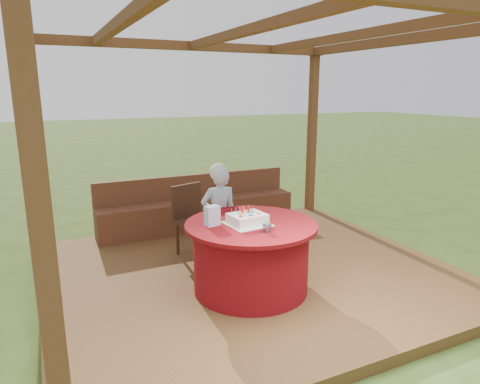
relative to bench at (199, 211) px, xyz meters
name	(u,v)px	position (x,y,z in m)	size (l,w,h in m)	color
ground	(249,278)	(0.00, -1.72, -0.38)	(60.00, 60.00, 0.00)	#354F1A
deck	(249,274)	(0.00, -1.72, -0.32)	(4.50, 4.00, 0.12)	brown
pergola	(250,67)	(0.00, -1.72, 2.02)	(4.50, 4.00, 2.72)	brown
bench	(199,211)	(0.00, 0.00, 0.00)	(3.00, 0.42, 0.80)	brown
table	(251,256)	(-0.22, -2.19, 0.11)	(1.35, 1.35, 0.73)	maroon
chair	(193,216)	(-0.42, -0.95, 0.24)	(0.56, 0.56, 0.89)	#3C2013
elderly_woman	(219,214)	(-0.25, -1.42, 0.36)	(0.46, 0.32, 1.24)	#98C8E2
birthday_cake	(247,219)	(-0.27, -2.20, 0.52)	(0.44, 0.44, 0.18)	white
gift_bag	(212,216)	(-0.61, -2.10, 0.57)	(0.14, 0.09, 0.20)	#DD8FBF
drinking_glass	(267,228)	(-0.21, -2.51, 0.51)	(0.09, 0.09, 0.09)	white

